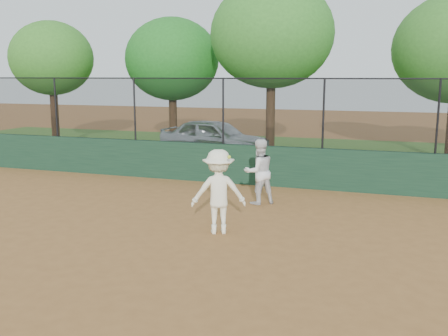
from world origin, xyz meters
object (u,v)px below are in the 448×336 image
(tree_1, at_px, (172,59))
(parked_car, at_px, (215,138))
(tree_2, at_px, (272,35))
(player_main, at_px, (219,192))
(tree_0, at_px, (51,59))
(player_second, at_px, (259,172))

(tree_1, bearing_deg, parked_car, -35.30)
(parked_car, relative_size, tree_2, 0.66)
(player_main, height_order, tree_0, tree_0)
(player_second, xyz_separation_m, tree_1, (-6.24, 8.54, 3.12))
(tree_1, bearing_deg, tree_0, -160.10)
(player_second, distance_m, tree_1, 11.02)
(player_second, distance_m, tree_2, 8.40)
(parked_car, xyz_separation_m, player_second, (3.56, -6.64, 0.06))
(player_second, bearing_deg, tree_2, -118.00)
(tree_0, distance_m, tree_1, 5.31)
(tree_0, bearing_deg, player_main, -40.26)
(parked_car, height_order, tree_2, tree_2)
(tree_1, bearing_deg, player_main, -61.52)
(player_second, relative_size, tree_0, 0.30)
(tree_0, xyz_separation_m, tree_1, (4.99, 1.81, -0.03))
(parked_car, distance_m, player_second, 7.54)
(player_main, xyz_separation_m, tree_1, (-6.06, 11.16, 3.08))
(parked_car, bearing_deg, tree_0, 98.72)
(tree_1, bearing_deg, tree_2, -14.83)
(parked_car, relative_size, tree_0, 0.81)
(player_second, height_order, tree_2, tree_2)
(tree_0, bearing_deg, tree_1, 19.90)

